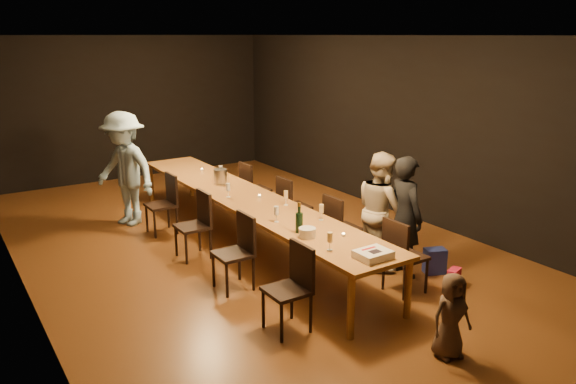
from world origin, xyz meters
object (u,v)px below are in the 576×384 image
chair_left_0 (287,289)px  birthday_cake (373,254)px  table (246,200)px  child (451,316)px  chair_right_2 (295,206)px  man_blue (125,169)px  champagne_bottle (299,218)px  chair_left_1 (233,253)px  ice_bucket (220,176)px  chair_right_3 (256,189)px  woman_tan (381,210)px  chair_left_2 (192,226)px  chair_left_3 (161,204)px  plate_stack (307,233)px  woman_birthday (405,217)px  chair_right_0 (406,255)px  chair_right_1 (343,228)px

chair_left_0 → birthday_cake: bearing=-113.0°
table → child: size_ratio=7.00×
chair_right_2 → man_blue: bearing=-133.9°
man_blue → champagne_bottle: man_blue is taller
chair_right_2 → chair_left_0: 2.94m
chair_left_1 → birthday_cake: (0.84, -1.56, 0.33)m
man_blue → ice_bucket: (1.18, -1.06, -0.06)m
child → table: bearing=103.8°
chair_left_0 → child: (1.04, -1.27, -0.04)m
chair_right_3 → man_blue: (-2.00, 0.73, 0.46)m
ice_bucket → woman_tan: bearing=-65.6°
chair_left_0 → child: bearing=-140.6°
woman_tan → chair_left_1: bearing=95.4°
chair_left_2 → woman_tan: size_ratio=0.60×
table → woman_tan: (1.15, -1.61, 0.08)m
chair_left_0 → chair_left_3: 3.60m
chair_left_1 → plate_stack: size_ratio=4.69×
chair_left_1 → chair_right_3: bearing=-35.3°
chair_left_0 → champagne_bottle: 1.07m
chair_left_0 → woman_tan: bearing=-68.5°
woman_birthday → plate_stack: 1.42m
birthday_cake → chair_right_0: bearing=22.0°
table → chair_right_0: (0.85, -2.40, -0.24)m
chair_right_3 → champagne_bottle: (-1.06, -2.88, 0.47)m
chair_left_1 → chair_left_3: size_ratio=1.00×
chair_right_0 → chair_left_3: 3.98m
chair_left_0 → chair_right_2: bearing=-35.3°
chair_right_0 → chair_right_2: same height
table → chair_right_3: 1.49m
ice_bucket → plate_stack: bearing=-95.2°
champagne_bottle → chair_left_1: bearing=143.1°
man_blue → child: size_ratio=2.16×
chair_right_1 → plate_stack: 1.31m
ice_bucket → child: bearing=-87.9°
chair_right_1 → woman_tan: bearing=36.1°
chair_right_3 → child: bearing=-7.7°
woman_tan → plate_stack: (-1.37, -0.26, 0.03)m
child → chair_right_0: bearing=73.5°
chair_left_1 → champagne_bottle: champagne_bottle is taller
woman_tan → birthday_cake: (-1.16, -1.15, 0.01)m
table → woman_birthday: 2.34m
chair_left_2 → champagne_bottle: size_ratio=2.53×
woman_tan → champagne_bottle: woman_tan is taller
chair_right_0 → chair_left_0: bearing=-90.0°
woman_birthday → woman_tan: bearing=10.7°
chair_right_0 → woman_tan: woman_tan is taller
plate_stack → chair_left_1: bearing=133.3°
chair_right_2 → chair_left_0: size_ratio=1.00×
plate_stack → table: bearing=83.2°
chair_right_2 → chair_left_1: 2.08m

